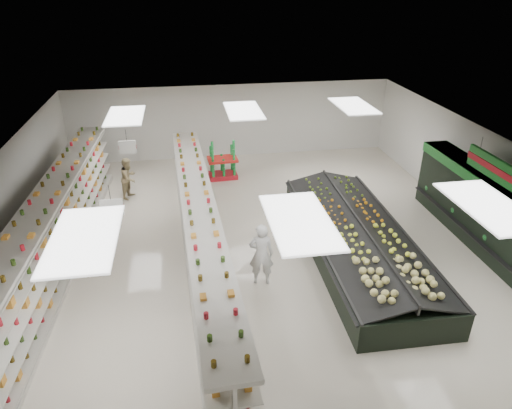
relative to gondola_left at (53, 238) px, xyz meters
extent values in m
plane|color=beige|center=(5.81, 0.06, -1.00)|extent=(16.00, 16.00, 0.00)
cube|color=white|center=(5.81, 0.06, 2.20)|extent=(14.00, 16.00, 0.02)
cube|color=silver|center=(5.81, 8.06, 0.60)|extent=(14.00, 0.02, 3.20)
cube|color=silver|center=(-1.19, 0.06, 0.60)|extent=(0.02, 16.00, 3.20)
cube|color=silver|center=(12.81, 0.06, 0.60)|extent=(0.02, 16.00, 3.20)
cube|color=black|center=(12.36, -1.44, 0.10)|extent=(0.80, 8.00, 2.20)
cube|color=#1F7629|center=(12.34, -1.44, 1.05)|extent=(0.85, 8.00, 0.30)
cube|color=black|center=(12.11, -1.44, -0.45)|extent=(0.55, 7.80, 0.15)
cube|color=beige|center=(12.21, -1.44, 0.35)|extent=(0.45, 7.70, 0.03)
cube|color=beige|center=(12.21, -1.44, 0.65)|extent=(0.45, 7.70, 0.03)
cube|color=white|center=(2.01, -1.94, 1.75)|extent=(0.50, 0.06, 0.40)
cube|color=red|center=(2.01, -1.94, 1.75)|extent=(0.52, 0.02, 0.12)
cylinder|color=black|center=(2.01, -1.94, 2.05)|extent=(0.01, 0.01, 0.50)
cube|color=white|center=(2.01, 2.06, 1.75)|extent=(0.50, 0.06, 0.40)
cube|color=red|center=(2.01, 2.06, 1.75)|extent=(0.52, 0.02, 0.12)
cylinder|color=black|center=(2.01, 2.06, 2.05)|extent=(0.01, 0.01, 0.50)
cube|color=#1F7629|center=(12.06, -1.44, 1.65)|extent=(0.10, 3.20, 0.60)
cube|color=red|center=(12.00, -1.44, 1.65)|extent=(0.03, 3.20, 0.18)
cylinder|color=black|center=(12.06, -0.24, 2.05)|extent=(0.01, 0.01, 0.50)
cube|color=beige|center=(0.00, 0.00, -0.93)|extent=(1.44, 12.54, 0.13)
cube|color=beige|center=(0.00, 0.00, 0.05)|extent=(0.57, 12.50, 2.08)
cube|color=beige|center=(0.00, 0.00, 1.13)|extent=(1.44, 12.54, 0.08)
cube|color=beige|center=(-0.24, 0.01, -0.81)|extent=(0.96, 12.41, 0.03)
cube|color=beige|center=(-0.24, 0.01, -0.35)|extent=(0.96, 12.41, 0.03)
cube|color=beige|center=(-0.24, 0.01, 0.10)|extent=(0.96, 12.41, 0.03)
cube|color=beige|center=(-0.24, 0.01, 0.56)|extent=(0.96, 12.41, 0.03)
cube|color=beige|center=(-0.24, 0.01, 1.02)|extent=(0.96, 12.41, 0.03)
cube|color=beige|center=(0.24, -0.01, -0.81)|extent=(0.96, 12.41, 0.03)
cube|color=beige|center=(0.24, -0.01, -0.35)|extent=(0.96, 12.41, 0.03)
cube|color=beige|center=(0.24, -0.01, 0.10)|extent=(0.96, 12.41, 0.03)
cube|color=beige|center=(0.24, -0.01, 0.56)|extent=(0.96, 12.41, 0.03)
cube|color=beige|center=(0.24, -0.01, 1.02)|extent=(0.96, 12.41, 0.03)
cube|color=beige|center=(3.97, -0.70, -0.94)|extent=(1.37, 11.99, 0.12)
cube|color=beige|center=(3.97, -0.70, 0.00)|extent=(0.53, 11.95, 1.99)
cube|color=beige|center=(3.97, -0.70, 1.04)|extent=(1.37, 11.99, 0.08)
cube|color=beige|center=(3.74, -0.71, -0.82)|extent=(0.91, 11.87, 0.03)
cube|color=beige|center=(3.74, -0.71, -0.38)|extent=(0.91, 11.87, 0.03)
cube|color=beige|center=(3.74, -0.71, 0.06)|extent=(0.91, 11.87, 0.03)
cube|color=beige|center=(3.74, -0.71, 0.49)|extent=(0.91, 11.87, 0.03)
cube|color=beige|center=(3.74, -0.71, 0.93)|extent=(0.91, 11.87, 0.03)
cube|color=beige|center=(4.20, -0.69, -0.82)|extent=(0.91, 11.87, 0.03)
cube|color=beige|center=(4.20, -0.69, -0.38)|extent=(0.91, 11.87, 0.03)
cube|color=beige|center=(4.20, -0.69, 0.06)|extent=(0.91, 11.87, 0.03)
cube|color=beige|center=(4.20, -0.69, 0.49)|extent=(0.91, 11.87, 0.03)
cube|color=beige|center=(4.20, -0.69, 0.93)|extent=(0.91, 11.87, 0.03)
cube|color=black|center=(8.49, -0.66, -0.61)|extent=(2.76, 7.68, 0.76)
cube|color=#262626|center=(7.22, -0.64, -0.21)|extent=(0.21, 7.63, 0.07)
cube|color=#262626|center=(9.75, -0.69, -0.21)|extent=(0.21, 7.63, 0.07)
cube|color=black|center=(7.81, -0.65, -0.10)|extent=(1.55, 7.55, 0.39)
cube|color=black|center=(9.17, -0.68, -0.10)|extent=(1.55, 7.55, 0.39)
cube|color=#262626|center=(8.49, -0.66, 0.01)|extent=(0.19, 7.52, 0.27)
cube|color=red|center=(5.15, 5.61, -0.90)|extent=(1.16, 0.81, 0.19)
cube|color=red|center=(5.15, 5.61, -0.20)|extent=(1.21, 0.86, 0.09)
imported|color=silver|center=(5.49, -1.55, -0.11)|extent=(0.71, 0.52, 1.77)
imported|color=tan|center=(1.61, 4.38, -0.23)|extent=(0.73, 0.87, 1.53)
camera|label=1|loc=(3.76, -11.39, 6.44)|focal=32.00mm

